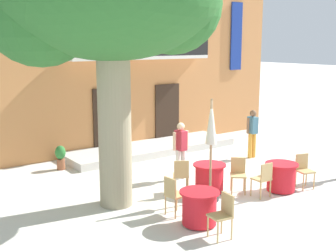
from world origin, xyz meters
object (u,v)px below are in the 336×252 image
(cafe_chair_near_tree_1, at_px, (181,174))
(cafe_chair_middle_1, at_px, (223,213))
(cafe_chair_front_1, at_px, (263,177))
(pedestrian_mid_plaza, at_px, (252,131))
(cafe_table_near_tree, at_px, (209,178))
(cafe_umbrella, at_px, (211,135))
(pedestrian_near_entrance, at_px, (181,147))
(cafe_chair_near_tree_0, at_px, (238,172))
(cafe_chair_front_0, at_px, (304,168))
(cafe_table_middle, at_px, (199,208))
(ground_planter_left, at_px, (61,156))
(cafe_chair_middle_0, at_px, (174,193))
(cafe_table_front, at_px, (281,177))

(cafe_chair_near_tree_1, relative_size, cafe_chair_middle_1, 1.00)
(cafe_chair_front_1, distance_m, pedestrian_mid_plaza, 3.95)
(cafe_table_near_tree, relative_size, cafe_chair_front_1, 0.95)
(cafe_umbrella, height_order, pedestrian_near_entrance, cafe_umbrella)
(cafe_chair_near_tree_0, height_order, cafe_chair_front_0, same)
(cafe_table_middle, bearing_deg, ground_planter_left, 98.02)
(cafe_table_middle, height_order, cafe_chair_middle_0, cafe_chair_middle_0)
(cafe_chair_middle_1, relative_size, cafe_table_front, 1.05)
(cafe_chair_middle_1, height_order, cafe_table_front, cafe_chair_middle_1)
(cafe_chair_front_1, xyz_separation_m, cafe_umbrella, (-1.23, 0.62, 1.14))
(cafe_umbrella, bearing_deg, cafe_chair_front_1, -26.61)
(pedestrian_near_entrance, bearing_deg, cafe_chair_middle_0, -130.57)
(cafe_chair_front_0, xyz_separation_m, cafe_umbrella, (-2.72, 0.71, 1.14))
(cafe_table_near_tree, distance_m, ground_planter_left, 4.87)
(cafe_chair_near_tree_1, bearing_deg, pedestrian_near_entrance, 53.37)
(cafe_chair_near_tree_0, distance_m, pedestrian_near_entrance, 1.89)
(cafe_chair_front_1, relative_size, ground_planter_left, 1.20)
(cafe_table_near_tree, bearing_deg, cafe_chair_near_tree_0, -34.42)
(cafe_chair_front_1, bearing_deg, ground_planter_left, 120.94)
(cafe_table_near_tree, xyz_separation_m, ground_planter_left, (-2.37, 4.25, 0.03))
(cafe_chair_front_0, bearing_deg, ground_planter_left, 130.83)
(cafe_chair_middle_0, height_order, cafe_umbrella, cafe_umbrella)
(cafe_chair_near_tree_0, relative_size, pedestrian_near_entrance, 0.55)
(cafe_chair_front_1, height_order, ground_planter_left, cafe_chair_front_1)
(cafe_chair_near_tree_0, relative_size, cafe_chair_middle_0, 1.00)
(cafe_table_near_tree, relative_size, cafe_chair_front_0, 0.95)
(cafe_table_middle, xyz_separation_m, cafe_chair_front_0, (3.89, 0.29, 0.14))
(cafe_chair_middle_1, bearing_deg, pedestrian_near_entrance, 65.29)
(ground_planter_left, bearing_deg, pedestrian_near_entrance, -50.09)
(cafe_chair_near_tree_0, bearing_deg, cafe_chair_front_0, -24.00)
(cafe_umbrella, bearing_deg, cafe_chair_near_tree_1, 109.12)
(cafe_chair_front_1, bearing_deg, pedestrian_mid_plaza, 47.72)
(cafe_chair_near_tree_1, height_order, ground_planter_left, cafe_chair_near_tree_1)
(cafe_table_front, bearing_deg, cafe_chair_near_tree_0, 147.39)
(cafe_table_middle, xyz_separation_m, cafe_chair_middle_1, (-0.01, -0.75, 0.14))
(pedestrian_mid_plaza, bearing_deg, cafe_table_front, -123.52)
(cafe_table_near_tree, relative_size, cafe_chair_near_tree_1, 0.95)
(cafe_chair_near_tree_0, distance_m, cafe_chair_middle_0, 2.35)
(cafe_table_middle, relative_size, pedestrian_mid_plaza, 0.53)
(cafe_chair_near_tree_1, height_order, cafe_table_front, cafe_chair_near_tree_1)
(cafe_table_front, xyz_separation_m, ground_planter_left, (-3.96, 5.30, 0.03))
(cafe_chair_middle_0, xyz_separation_m, cafe_chair_front_0, (4.03, -0.45, 0.00))
(cafe_chair_front_0, distance_m, cafe_umbrella, 3.03)
(cafe_table_front, relative_size, pedestrian_near_entrance, 0.52)
(cafe_table_middle, height_order, pedestrian_mid_plaza, pedestrian_mid_plaza)
(cafe_chair_front_0, bearing_deg, cafe_table_middle, -175.79)
(cafe_chair_front_1, bearing_deg, cafe_chair_front_0, -3.44)
(cafe_chair_near_tree_0, xyz_separation_m, ground_planter_left, (-2.99, 4.68, -0.10))
(ground_planter_left, bearing_deg, cafe_chair_near_tree_0, -57.41)
(cafe_table_middle, relative_size, cafe_table_front, 1.00)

